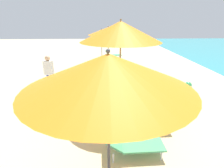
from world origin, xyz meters
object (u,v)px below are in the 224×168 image
Objects in this scene: umbrella_sixth at (108,31)px; lounger_farthest_inland at (114,61)px; umbrella_fourth at (108,72)px; lounger_fourth_shoreside at (134,143)px; umbrella_fifth at (121,32)px; beach_ball at (188,85)px; person_walking_near at (49,70)px; umbrella_farthest at (101,32)px; lounger_farthest_shoreside at (113,54)px; lounger_sixth_shoreside at (124,65)px; lounger_fifth_inland at (145,120)px; lounger_fifth_shoreside at (131,91)px.

umbrella_sixth reaches higher than lounger_farthest_inland.
umbrella_fourth is 2.36m from lounger_fourth_shoreside.
umbrella_fourth is 0.87× the size of umbrella_fifth.
beach_ball is at bearing 50.73° from lounger_fourth_shoreside.
umbrella_sixth is 4.81m from beach_ball.
umbrella_fifth is at bearing 71.32° from person_walking_near.
umbrella_fifth is at bearing -85.05° from umbrella_farthest.
umbrella_fourth is at bearing 39.44° from person_walking_near.
beach_ball is (6.22, 0.12, -0.81)m from person_walking_near.
umbrella_fourth reaches higher than lounger_farthest_shoreside.
umbrella_farthest is at bearing 128.42° from lounger_farthest_inland.
lounger_fifth_inland is at bearing -88.09° from lounger_sixth_shoreside.
umbrella_fifth is (0.46, 3.22, 0.34)m from umbrella_fourth.
lounger_farthest_shoreside is (0.03, 11.09, 0.03)m from lounger_fourth_shoreside.
umbrella_fourth is at bearing -118.83° from lounger_fifth_inland.
lounger_farthest_inland is 5.72m from beach_ball.
lounger_fifth_shoreside reaches higher than beach_ball.
lounger_fifth_inland is at bearing -130.79° from beach_ball.
beach_ball is (3.20, 4.13, -0.14)m from lounger_fourth_shoreside.
lounger_farthest_inland is (0.61, 9.92, -2.05)m from umbrella_fourth.
person_walking_near reaches higher than lounger_sixth_shoreside.
lounger_fifth_inland is 6.57m from lounger_sixth_shoreside.
umbrella_sixth is (-0.91, 5.34, 2.14)m from lounger_fifth_inland.
person_walking_near is at bearing -178.93° from beach_ball.
lounger_fifth_inland is 10.12m from lounger_farthest_shoreside.
beach_ball is at bearing 30.25° from umbrella_fifth.
lounger_fifth_shoreside reaches higher than lounger_farthest_inland.
umbrella_fourth is 5.77m from person_walking_near.
lounger_fifth_inland is at bearing -81.78° from umbrella_farthest.
lounger_fifth_shoreside is at bearing -80.09° from umbrella_farthest.
lounger_fourth_shoreside is 5.23m from beach_ball.
lounger_farthest_inland is 4.11× the size of beach_ball.
umbrella_fourth reaches higher than lounger_sixth_shoreside.
umbrella_farthest is 2.36m from lounger_farthest_inland.
lounger_fifth_inland reaches higher than lounger_farthest_inland.
umbrella_fifth reaches higher than beach_ball.
person_walking_near is (-3.50, 3.04, 0.67)m from lounger_fifth_inland.
lounger_farthest_inland is 0.83× the size of person_walking_near.
beach_ball is (2.82, 1.02, -0.15)m from lounger_fifth_shoreside.
lounger_farthest_shoreside reaches higher than lounger_fifth_inland.
lounger_fifth_inland is 0.53× the size of umbrella_sixth.
lounger_fifth_inland is 0.91× the size of lounger_sixth_shoreside.
umbrella_sixth is 2.02× the size of lounger_farthest_inland.
lounger_fifth_shoreside is 7.27m from umbrella_farthest.
umbrella_farthest is 1.68× the size of lounger_farthest_shoreside.
umbrella_sixth is (-0.43, 6.32, 2.14)m from lounger_fourth_shoreside.
lounger_farthest_inland is at bearing 117.32° from lounger_sixth_shoreside.
lounger_fourth_shoreside is 4.19× the size of beach_ball.
lounger_fifth_inland is 9.34m from umbrella_farthest.
person_walking_near reaches higher than beach_ball.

